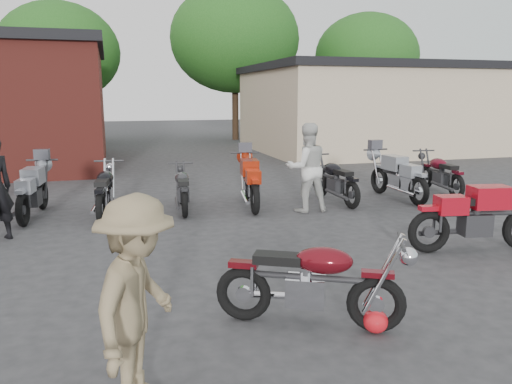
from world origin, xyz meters
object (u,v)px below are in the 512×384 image
object	(u,v)px
vintage_motorcycle	(313,276)
row_bike_1	(33,188)
person_light	(307,168)
row_bike_6	(397,173)
row_bike_7	(440,171)
row_bike_5	(335,178)
sportbike	(480,213)
helmet	(375,321)
row_bike_2	(105,188)
person_tan	(138,302)
row_bike_3	(182,187)
row_bike_4	(250,179)

from	to	relation	value
vintage_motorcycle	row_bike_1	distance (m)	7.14
person_light	row_bike_6	bearing A→B (deg)	-165.85
row_bike_1	row_bike_7	size ratio (longest dim) A/B	1.06
person_light	row_bike_5	bearing A→B (deg)	-144.29
vintage_motorcycle	sportbike	size ratio (longest dim) A/B	0.90
helmet	row_bike_6	xyz separation A→B (m)	(3.97, 6.03, 0.50)
helmet	row_bike_7	distance (m)	8.34
row_bike_2	person_tan	bearing A→B (deg)	-170.78
vintage_motorcycle	row_bike_2	world-z (taller)	row_bike_2
vintage_motorcycle	row_bike_3	distance (m)	5.96
sportbike	person_light	distance (m)	3.76
row_bike_2	row_bike_3	world-z (taller)	row_bike_2
row_bike_5	person_tan	bearing A→B (deg)	140.00
row_bike_1	row_bike_5	bearing A→B (deg)	-86.98
helmet	row_bike_7	bearing A→B (deg)	49.56
row_bike_1	row_bike_3	bearing A→B (deg)	-88.31
person_light	row_bike_3	distance (m)	2.70
helmet	vintage_motorcycle	bearing A→B (deg)	151.66
person_light	row_bike_7	xyz separation A→B (m)	(4.00, 0.90, -0.38)
sportbike	row_bike_2	world-z (taller)	sportbike
row_bike_6	row_bike_5	bearing A→B (deg)	83.38
row_bike_4	helmet	bearing A→B (deg)	-174.90
helmet	row_bike_6	distance (m)	7.23
person_light	row_bike_1	size ratio (longest dim) A/B	0.91
row_bike_1	row_bike_4	xyz separation A→B (m)	(4.53, -0.27, 0.02)
person_light	person_tan	xyz separation A→B (m)	(-3.84, -5.99, -0.08)
person_tan	row_bike_3	distance (m)	6.93
sportbike	row_bike_4	world-z (taller)	sportbike
row_bike_6	row_bike_4	bearing A→B (deg)	82.90
sportbike	row_bike_2	distance (m)	7.13
person_light	row_bike_3	xyz separation A→B (m)	(-2.54, 0.81, -0.42)
row_bike_4	row_bike_7	xyz separation A→B (m)	(5.03, 0.10, -0.06)
vintage_motorcycle	row_bike_2	distance (m)	6.33
vintage_motorcycle	person_tan	bearing A→B (deg)	-127.08
vintage_motorcycle	helmet	world-z (taller)	vintage_motorcycle
vintage_motorcycle	row_bike_2	size ratio (longest dim) A/B	0.99
person_tan	row_bike_5	xyz separation A→B (m)	(4.82, 6.66, -0.29)
sportbike	row_bike_7	world-z (taller)	sportbike
row_bike_1	row_bike_2	size ratio (longest dim) A/B	1.04
person_light	row_bike_2	distance (m)	4.25
vintage_motorcycle	row_bike_4	xyz separation A→B (m)	(0.96, 5.92, 0.05)
person_light	helmet	bearing A→B (deg)	76.74
row_bike_4	row_bike_5	size ratio (longest dim) A/B	1.08
helmet	row_bike_2	xyz separation A→B (m)	(-2.75, 6.27, 0.46)
row_bike_5	row_bike_4	bearing A→B (deg)	82.15
sportbike	row_bike_6	bearing A→B (deg)	85.83
vintage_motorcycle	row_bike_1	world-z (taller)	row_bike_1
vintage_motorcycle	row_bike_2	bearing A→B (deg)	137.60
person_light	row_bike_4	xyz separation A→B (m)	(-1.03, 0.80, -0.32)
helmet	row_bike_6	world-z (taller)	row_bike_6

